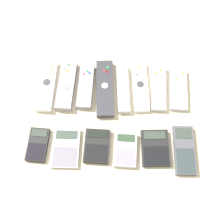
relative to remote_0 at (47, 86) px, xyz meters
The scene contains 15 objects.
ground_plane 0.26m from the remote_0, 28.07° to the right, with size 3.00×3.00×0.00m, color beige.
remote_0 is the anchor object (origin of this frame).
remote_1 0.07m from the remote_0, ahead, with size 0.06×0.19×0.03m.
remote_2 0.13m from the remote_0, ahead, with size 0.05×0.17×0.02m.
remote_3 0.20m from the remote_0, ahead, with size 0.07×0.22×0.02m.
remote_4 0.27m from the remote_0, ahead, with size 0.05×0.19×0.02m.
remote_5 0.33m from the remote_0, ahead, with size 0.06×0.19×0.02m.
remote_6 0.39m from the remote_0, ahead, with size 0.06×0.17×0.02m.
remote_7 0.46m from the remote_0, ahead, with size 0.07×0.16×0.02m.
calculator_0 0.21m from the remote_0, 91.35° to the right, with size 0.07×0.11×0.02m.
calculator_1 0.24m from the remote_0, 68.95° to the right, with size 0.09×0.13×0.01m.
calculator_2 0.28m from the remote_0, 49.02° to the right, with size 0.08×0.11×0.02m.
calculator_3 0.36m from the remote_0, 38.95° to the right, with size 0.07×0.11×0.02m.
calculator_4 0.43m from the remote_0, 29.89° to the right, with size 0.09×0.12×0.02m.
calculator_5 0.51m from the remote_0, 25.20° to the right, with size 0.07×0.16×0.02m.
Camera 1 is at (0.01, -0.39, 0.97)m, focal length 50.00 mm.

